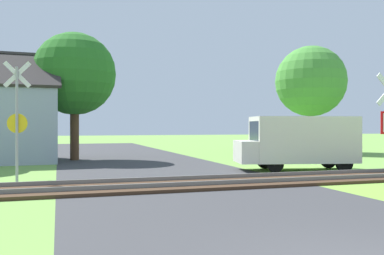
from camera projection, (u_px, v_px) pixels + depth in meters
road_asphalt at (307, 242)px, 6.82m from camera, size 7.71×80.00×0.01m
rail_track at (186, 184)px, 13.23m from camera, size 60.00×2.60×0.22m
crossing_sign_far at (17, 116)px, 13.88m from camera, size 0.87×0.18×3.97m
tree_far at (311, 81)px, 29.93m from camera, size 4.94×4.94×7.46m
tree_center at (74, 74)px, 23.20m from camera, size 4.47×4.47×6.93m
mail_truck at (299, 141)px, 17.85m from camera, size 5.18×2.84×2.24m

